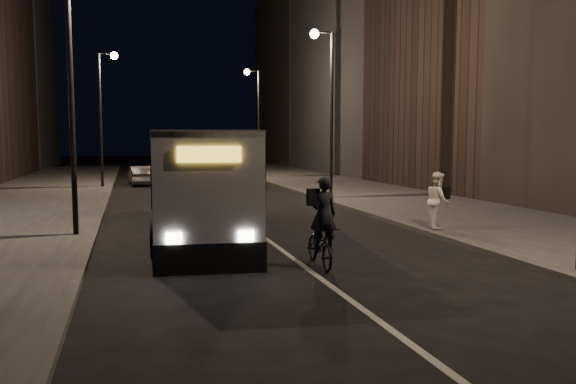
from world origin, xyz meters
TOP-DOWN VIEW (x-y plane):
  - ground at (0.00, 0.00)m, footprint 180.00×180.00m
  - sidewalk_right at (8.50, 14.00)m, footprint 7.00×70.00m
  - sidewalk_left at (-8.50, 14.00)m, footprint 7.00×70.00m
  - building_row_right at (16.00, 27.50)m, footprint 8.00×61.00m
  - streetlight_right_mid at (5.33, 12.00)m, footprint 1.20×0.44m
  - streetlight_right_far at (5.33, 28.00)m, footprint 1.20×0.44m
  - streetlight_left_near at (-5.33, 4.00)m, footprint 1.20×0.44m
  - streetlight_left_far at (-5.33, 22.00)m, footprint 1.20×0.44m
  - city_bus at (-1.60, 4.45)m, footprint 3.88×12.29m
  - cyclist_on_bicycle at (0.40, -1.47)m, footprint 0.75×1.92m
  - pedestrian_woman at (5.60, 2.00)m, footprint 0.97×1.08m
  - car_near at (2.49, 20.55)m, footprint 2.25×4.40m
  - car_mid at (-3.31, 24.16)m, footprint 1.66×3.94m
  - car_far at (3.56, 37.79)m, footprint 1.93×4.67m

SIDE VIEW (x-z plane):
  - ground at x=0.00m, z-range 0.00..0.00m
  - sidewalk_right at x=8.50m, z-range 0.00..0.16m
  - sidewalk_left at x=-8.50m, z-range 0.00..0.16m
  - car_mid at x=-3.31m, z-range 0.00..1.27m
  - car_far at x=3.56m, z-range 0.00..1.35m
  - car_near at x=2.49m, z-range 0.00..1.44m
  - cyclist_on_bicycle at x=0.40m, z-range -0.36..1.82m
  - pedestrian_woman at x=5.60m, z-range 0.16..2.00m
  - city_bus at x=-1.60m, z-range 0.14..3.41m
  - streetlight_right_mid at x=5.33m, z-range 1.30..9.42m
  - streetlight_right_far at x=5.33m, z-range 1.30..9.42m
  - streetlight_left_near at x=-5.33m, z-range 1.30..9.42m
  - streetlight_left_far at x=-5.33m, z-range 1.30..9.42m
  - building_row_right at x=16.00m, z-range 0.00..21.00m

